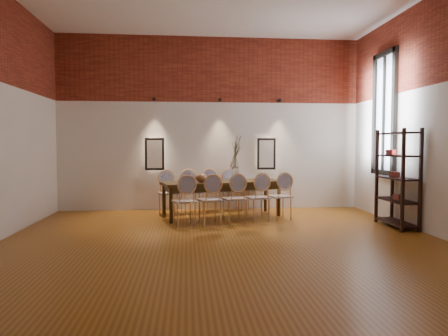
{
  "coord_description": "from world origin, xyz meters",
  "views": [
    {
      "loc": [
        -0.57,
        -5.82,
        1.5
      ],
      "look_at": [
        0.17,
        2.06,
        1.05
      ],
      "focal_mm": 32.0,
      "sensor_mm": 36.0,
      "label": 1
    }
  ],
  "objects": [
    {
      "name": "chair_far_b",
      "position": [
        -0.49,
        2.99,
        0.47
      ],
      "size": [
        0.54,
        0.54,
        0.94
      ],
      "primitive_type": null,
      "rotation": [
        0.0,
        0.0,
        3.4
      ],
      "color": "tan",
      "rests_on": "floor"
    },
    {
      "name": "window_glass",
      "position": [
        3.46,
        2.0,
        2.15
      ],
      "size": [
        0.02,
        0.78,
        2.38
      ],
      "primitive_type": "cube",
      "color": "silver",
      "rests_on": "wall_right"
    },
    {
      "name": "wall_front",
      "position": [
        0.0,
        -3.55,
        2.0
      ],
      "size": [
        7.0,
        0.1,
        4.0
      ],
      "primitive_type": "cube",
      "color": "silver",
      "rests_on": "ground"
    },
    {
      "name": "chair_near_d",
      "position": [
        0.83,
        1.93,
        0.47
      ],
      "size": [
        0.54,
        0.54,
        0.94
      ],
      "primitive_type": null,
      "rotation": [
        0.0,
        0.0,
        0.26
      ],
      "color": "tan",
      "rests_on": "floor"
    },
    {
      "name": "chair_far_a",
      "position": [
        -0.97,
        2.86,
        0.47
      ],
      "size": [
        0.54,
        0.54,
        0.94
      ],
      "primitive_type": null,
      "rotation": [
        0.0,
        0.0,
        3.4
      ],
      "color": "tan",
      "rests_on": "floor"
    },
    {
      "name": "bowl",
      "position": [
        -0.28,
        2.29,
        0.84
      ],
      "size": [
        0.24,
        0.24,
        0.18
      ],
      "primitive_type": "ellipsoid",
      "color": "brown",
      "rests_on": "dining_table"
    },
    {
      "name": "dried_branches",
      "position": [
        0.46,
        2.53,
        1.35
      ],
      "size": [
        0.5,
        0.5,
        0.7
      ],
      "primitive_type": null,
      "color": "#443A25",
      "rests_on": "vase"
    },
    {
      "name": "spot_fixture_mid",
      "position": [
        0.2,
        3.42,
        2.55
      ],
      "size": [
        0.08,
        0.1,
        0.08
      ],
      "primitive_type": "cylinder",
      "rotation": [
        1.57,
        0.0,
        0.0
      ],
      "color": "black",
      "rests_on": "wall_back"
    },
    {
      "name": "wall_back",
      "position": [
        0.0,
        3.55,
        2.0
      ],
      "size": [
        7.0,
        0.1,
        4.0
      ],
      "primitive_type": "cube",
      "color": "silver",
      "rests_on": "ground"
    },
    {
      "name": "niche_left",
      "position": [
        -1.3,
        3.45,
        1.3
      ],
      "size": [
        0.36,
        0.06,
        0.66
      ],
      "primitive_type": "cube",
      "color": "#FFEAC6",
      "rests_on": "wall_back"
    },
    {
      "name": "vase",
      "position": [
        0.46,
        2.53,
        0.9
      ],
      "size": [
        0.14,
        0.14,
        0.3
      ],
      "primitive_type": "cylinder",
      "color": "silver",
      "rests_on": "dining_table"
    },
    {
      "name": "chair_far_e",
      "position": [
        0.96,
        3.37,
        0.47
      ],
      "size": [
        0.54,
        0.54,
        0.94
      ],
      "primitive_type": null,
      "rotation": [
        0.0,
        0.0,
        3.4
      ],
      "color": "tan",
      "rests_on": "floor"
    },
    {
      "name": "spot_fixture_left",
      "position": [
        -1.3,
        3.42,
        2.55
      ],
      "size": [
        0.08,
        0.1,
        0.08
      ],
      "primitive_type": "cylinder",
      "rotation": [
        1.57,
        0.0,
        0.0
      ],
      "color": "black",
      "rests_on": "wall_back"
    },
    {
      "name": "spot_fixture_right",
      "position": [
        1.6,
        3.42,
        2.55
      ],
      "size": [
        0.08,
        0.1,
        0.08
      ],
      "primitive_type": "cylinder",
      "rotation": [
        1.57,
        0.0,
        0.0
      ],
      "color": "black",
      "rests_on": "wall_back"
    },
    {
      "name": "chair_near_e",
      "position": [
        1.31,
        2.06,
        0.47
      ],
      "size": [
        0.54,
        0.54,
        0.94
      ],
      "primitive_type": null,
      "rotation": [
        0.0,
        0.0,
        0.26
      ],
      "color": "tan",
      "rests_on": "floor"
    },
    {
      "name": "brick_band_back",
      "position": [
        0.0,
        3.48,
        3.25
      ],
      "size": [
        7.0,
        0.02,
        1.5
      ],
      "primitive_type": "cube",
      "color": "maroon",
      "rests_on": "ground"
    },
    {
      "name": "book",
      "position": [
        -0.16,
        2.44,
        0.77
      ],
      "size": [
        0.3,
        0.24,
        0.03
      ],
      "primitive_type": "cube",
      "rotation": [
        0.0,
        0.0,
        0.26
      ],
      "color": "#983187",
      "rests_on": "dining_table"
    },
    {
      "name": "chair_near_c",
      "position": [
        0.35,
        1.8,
        0.47
      ],
      "size": [
        0.54,
        0.54,
        0.94
      ],
      "primitive_type": null,
      "rotation": [
        0.0,
        0.0,
        0.26
      ],
      "color": "tan",
      "rests_on": "floor"
    },
    {
      "name": "chair_far_d",
      "position": [
        0.48,
        3.25,
        0.47
      ],
      "size": [
        0.54,
        0.54,
        0.94
      ],
      "primitive_type": null,
      "rotation": [
        0.0,
        0.0,
        3.4
      ],
      "color": "tan",
      "rests_on": "floor"
    },
    {
      "name": "chair_near_b",
      "position": [
        -0.14,
        1.67,
        0.47
      ],
      "size": [
        0.54,
        0.54,
        0.94
      ],
      "primitive_type": null,
      "rotation": [
        0.0,
        0.0,
        0.26
      ],
      "color": "tan",
      "rests_on": "floor"
    },
    {
      "name": "floor",
      "position": [
        0.0,
        0.0,
        -0.01
      ],
      "size": [
        7.0,
        7.0,
        0.02
      ],
      "primitive_type": "cube",
      "color": "#935517",
      "rests_on": "ground"
    },
    {
      "name": "chair_far_c",
      "position": [
        -0.0,
        3.12,
        0.47
      ],
      "size": [
        0.54,
        0.54,
        0.94
      ],
      "primitive_type": null,
      "rotation": [
        0.0,
        0.0,
        3.4
      ],
      "color": "tan",
      "rests_on": "floor"
    },
    {
      "name": "niche_right",
      "position": [
        1.3,
        3.45,
        1.3
      ],
      "size": [
        0.36,
        0.06,
        0.66
      ],
      "primitive_type": "cube",
      "color": "#FFEAC6",
      "rests_on": "wall_back"
    },
    {
      "name": "chair_near_a",
      "position": [
        -0.62,
        1.54,
        0.47
      ],
      "size": [
        0.54,
        0.54,
        0.94
      ],
      "primitive_type": null,
      "rotation": [
        0.0,
        0.0,
        0.26
      ],
      "color": "tan",
      "rests_on": "floor"
    },
    {
      "name": "window_mullion",
      "position": [
        3.44,
        2.0,
        2.15
      ],
      "size": [
        0.06,
        0.06,
        2.4
      ],
      "primitive_type": "cube",
      "color": "black",
      "rests_on": "wall_right"
    },
    {
      "name": "window_frame",
      "position": [
        3.44,
        2.0,
        2.15
      ],
      "size": [
        0.08,
        0.9,
        2.5
      ],
      "primitive_type": "cube",
      "color": "black",
      "rests_on": "wall_right"
    },
    {
      "name": "dining_table",
      "position": [
        0.17,
        2.46,
        0.38
      ],
      "size": [
        2.62,
        1.42,
        0.75
      ],
      "primitive_type": "cube",
      "rotation": [
        0.0,
        0.0,
        0.26
      ],
      "color": "#34220B",
      "rests_on": "floor"
    },
    {
      "name": "shelving_rack",
      "position": [
        3.28,
        1.13,
        0.9
      ],
      "size": [
        0.38,
        1.0,
        1.8
      ],
      "primitive_type": null,
      "rotation": [
        0.0,
        0.0,
        0.0
      ],
      "color": "black",
      "rests_on": "floor"
    }
  ]
}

